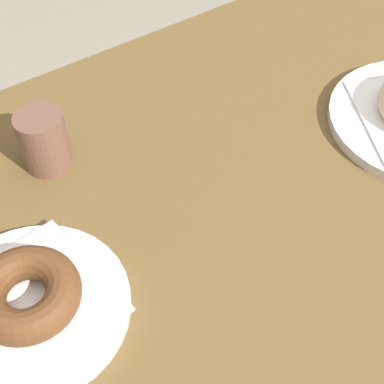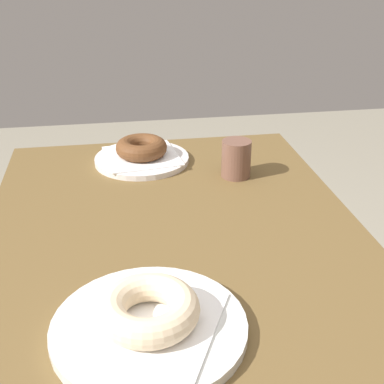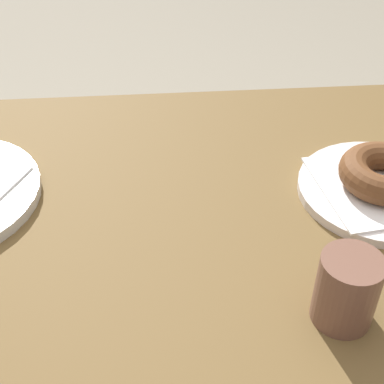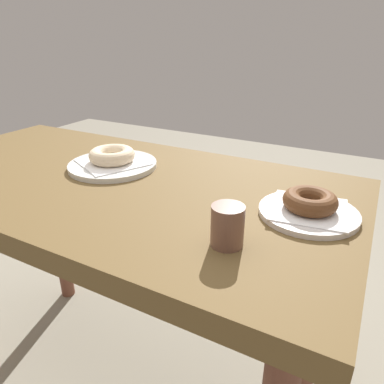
{
  "view_description": "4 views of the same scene",
  "coord_description": "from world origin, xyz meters",
  "views": [
    {
      "loc": [
        0.52,
        0.36,
        1.27
      ],
      "look_at": [
        0.29,
        0.02,
        0.79
      ],
      "focal_mm": 54.82,
      "sensor_mm": 36.0,
      "label": 1
    },
    {
      "loc": [
        -0.53,
        0.09,
        1.19
      ],
      "look_at": [
        0.29,
        -0.04,
        0.78
      ],
      "focal_mm": 49.24,
      "sensor_mm": 36.0,
      "label": 2
    },
    {
      "loc": [
        0.22,
        -0.46,
        1.17
      ],
      "look_at": [
        0.26,
        0.01,
        0.79
      ],
      "focal_mm": 51.19,
      "sensor_mm": 36.0,
      "label": 3
    },
    {
      "loc": [
        0.58,
        -0.63,
        1.09
      ],
      "look_at": [
        0.25,
        -0.02,
        0.78
      ],
      "focal_mm": 33.2,
      "sensor_mm": 36.0,
      "label": 4
    }
  ],
  "objects": [
    {
      "name": "napkin_chocolate_ring",
      "position": [
        0.49,
        0.03,
        0.77
      ],
      "size": [
        0.16,
        0.16,
        0.0
      ],
      "primitive_type": "cube",
      "rotation": [
        0.0,
        0.0,
        0.13
      ],
      "color": "white",
      "rests_on": "plate_chocolate_ring"
    },
    {
      "name": "plate_chocolate_ring",
      "position": [
        0.49,
        0.03,
        0.76
      ],
      "size": [
        0.2,
        0.2,
        0.01
      ],
      "primitive_type": "cylinder",
      "color": "silver",
      "rests_on": "table"
    },
    {
      "name": "sugar_jar",
      "position": [
        0.39,
        -0.14,
        0.79
      ],
      "size": [
        0.06,
        0.06,
        0.07
      ],
      "primitive_type": "cylinder",
      "color": "brown",
      "rests_on": "table"
    },
    {
      "name": "donut_chocolate_ring",
      "position": [
        0.49,
        0.03,
        0.79
      ],
      "size": [
        0.11,
        0.11,
        0.03
      ],
      "primitive_type": "torus",
      "color": "brown",
      "rests_on": "napkin_chocolate_ring"
    },
    {
      "name": "plate_sugar_ring",
      "position": [
        -0.03,
        0.06,
        0.76
      ],
      "size": [
        0.24,
        0.24,
        0.01
      ],
      "primitive_type": "cylinder",
      "color": "silver",
      "rests_on": "table"
    },
    {
      "name": "table",
      "position": [
        0.0,
        0.0,
        0.66
      ],
      "size": [
        1.22,
        0.61,
        0.75
      ],
      "color": "brown",
      "rests_on": "ground_plane"
    },
    {
      "name": "donut_sugar_ring",
      "position": [
        -0.03,
        0.06,
        0.79
      ],
      "size": [
        0.12,
        0.12,
        0.04
      ],
      "primitive_type": "torus",
      "color": "beige",
      "rests_on": "napkin_sugar_ring"
    },
    {
      "name": "ground_plane",
      "position": [
        0.0,
        0.0,
        0.0
      ],
      "size": [
        6.0,
        6.0,
        0.0
      ],
      "primitive_type": "plane",
      "color": "gray"
    },
    {
      "name": "napkin_sugar_ring",
      "position": [
        -0.03,
        0.06,
        0.77
      ],
      "size": [
        0.21,
        0.21,
        0.0
      ],
      "primitive_type": "cube",
      "rotation": [
        0.0,
        0.0,
        -0.45
      ],
      "color": "white",
      "rests_on": "plate_sugar_ring"
    }
  ]
}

